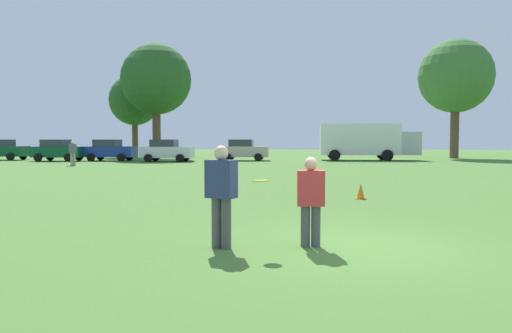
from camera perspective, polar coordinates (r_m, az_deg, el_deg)
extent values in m
plane|color=#47702D|center=(8.73, 11.15, -9.02)|extent=(163.54, 163.54, 0.00)
cylinder|color=#4C4C51|center=(8.43, -4.55, -6.45)|extent=(0.17, 0.17, 0.85)
cylinder|color=#4C4C51|center=(8.34, -3.44, -6.56)|extent=(0.17, 0.17, 0.85)
cube|color=navy|center=(8.29, -4.02, -1.43)|extent=(0.56, 0.45, 0.64)
sphere|color=beige|center=(8.27, -4.03, 1.57)|extent=(0.24, 0.24, 0.24)
cylinder|color=#4C4C51|center=(8.54, 6.89, -6.84)|extent=(0.16, 0.16, 0.71)
cylinder|color=#4C4C51|center=(8.53, 5.70, -6.85)|extent=(0.16, 0.16, 0.71)
cube|color=red|center=(8.45, 6.32, -2.48)|extent=(0.46, 0.27, 0.60)
sphere|color=#D8AD8C|center=(8.42, 6.34, 0.28)|extent=(0.23, 0.23, 0.23)
cylinder|color=yellow|center=(8.09, 0.55, -1.67)|extent=(0.27, 0.27, 0.04)
cube|color=#D8590C|center=(15.62, 11.94, -3.60)|extent=(0.32, 0.32, 0.03)
cone|color=orange|center=(15.59, 11.95, -2.73)|extent=(0.24, 0.24, 0.45)
cube|color=#0C4C2D|center=(49.48, -27.10, 1.58)|extent=(4.25, 1.92, 0.90)
cube|color=#2D333D|center=(49.60, -27.36, 2.41)|extent=(2.05, 1.70, 0.64)
cylinder|color=black|center=(49.67, -25.20, 1.11)|extent=(0.67, 0.24, 0.66)
cylinder|color=black|center=(47.95, -26.41, 1.02)|extent=(0.67, 0.24, 0.66)
cube|color=#0C4C2D|center=(44.98, -21.73, 1.58)|extent=(4.25, 1.92, 0.90)
cube|color=#2D333D|center=(45.08, -22.03, 2.49)|extent=(2.05, 1.70, 0.64)
cylinder|color=black|center=(45.32, -19.68, 1.06)|extent=(0.67, 0.24, 0.66)
cylinder|color=black|center=(43.52, -20.78, 0.96)|extent=(0.67, 0.24, 0.66)
cylinder|color=black|center=(46.48, -22.59, 1.05)|extent=(0.67, 0.24, 0.66)
cylinder|color=black|center=(44.72, -23.78, 0.95)|extent=(0.67, 0.24, 0.66)
cube|color=navy|center=(44.18, -16.40, 1.65)|extent=(4.25, 1.92, 0.90)
cube|color=#2D333D|center=(44.26, -16.72, 2.58)|extent=(2.05, 1.70, 0.64)
cylinder|color=black|center=(44.67, -14.37, 1.11)|extent=(0.67, 0.24, 0.66)
cylinder|color=black|center=(42.79, -15.26, 1.02)|extent=(0.67, 0.24, 0.66)
cylinder|color=black|center=(45.61, -17.45, 1.11)|extent=(0.67, 0.24, 0.66)
cylinder|color=black|center=(43.77, -18.46, 1.01)|extent=(0.67, 0.24, 0.66)
cube|color=silver|center=(41.24, -10.17, 1.63)|extent=(4.25, 1.92, 0.90)
cube|color=#2D333D|center=(41.29, -10.51, 2.63)|extent=(2.05, 1.70, 0.64)
cylinder|color=black|center=(41.89, -8.08, 1.05)|extent=(0.67, 0.24, 0.66)
cylinder|color=black|center=(39.95, -8.74, 0.95)|extent=(0.67, 0.24, 0.66)
cylinder|color=black|center=(42.57, -11.50, 1.05)|extent=(0.67, 0.24, 0.66)
cylinder|color=black|center=(40.66, -12.30, 0.95)|extent=(0.67, 0.24, 0.66)
cube|color=#B7AD99|center=(42.79, -1.38, 1.73)|extent=(4.25, 1.92, 0.90)
cube|color=#2D333D|center=(42.81, -1.72, 2.69)|extent=(2.05, 1.70, 0.64)
cylinder|color=black|center=(43.67, 0.47, 1.17)|extent=(0.67, 0.24, 0.66)
cylinder|color=black|center=(41.68, 0.24, 1.07)|extent=(0.67, 0.24, 0.66)
cylinder|color=black|center=(43.96, -2.92, 1.18)|extent=(0.67, 0.24, 0.66)
cylinder|color=black|center=(41.99, -3.30, 1.08)|extent=(0.67, 0.24, 0.66)
cube|color=white|center=(44.44, 11.79, 3.07)|extent=(6.87, 2.70, 2.70)
cube|color=#B2B2B7|center=(45.11, 17.10, 2.55)|extent=(1.87, 2.35, 2.00)
cylinder|color=black|center=(46.12, 14.31, 1.36)|extent=(0.97, 0.31, 0.96)
cylinder|color=black|center=(43.42, 14.88, 1.25)|extent=(0.97, 0.31, 0.96)
cylinder|color=black|center=(45.63, 8.82, 1.40)|extent=(0.97, 0.31, 0.96)
cylinder|color=black|center=(42.90, 9.05, 1.29)|extent=(0.97, 0.31, 0.96)
cylinder|color=gray|center=(36.96, -20.44, 0.78)|extent=(0.16, 0.16, 0.88)
cylinder|color=gray|center=(36.98, -20.16, 0.79)|extent=(0.16, 0.16, 0.88)
cube|color=#595960|center=(36.95, -20.33, 1.95)|extent=(0.55, 0.49, 0.62)
sphere|color=beige|center=(36.94, -20.34, 2.60)|extent=(0.24, 0.24, 0.24)
cylinder|color=brown|center=(53.99, -13.73, 3.08)|extent=(0.62, 0.62, 3.72)
sphere|color=#285623|center=(54.15, -13.79, 7.44)|extent=(5.31, 5.31, 5.31)
cylinder|color=brown|center=(49.09, -11.36, 3.71)|extent=(0.79, 0.79, 4.74)
sphere|color=#285623|center=(49.43, -11.42, 9.80)|extent=(6.77, 6.77, 6.77)
cylinder|color=brown|center=(51.75, 21.86, 3.62)|extent=(0.82, 0.82, 4.93)
sphere|color=#3D7033|center=(52.10, 21.98, 9.63)|extent=(7.04, 7.04, 7.04)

